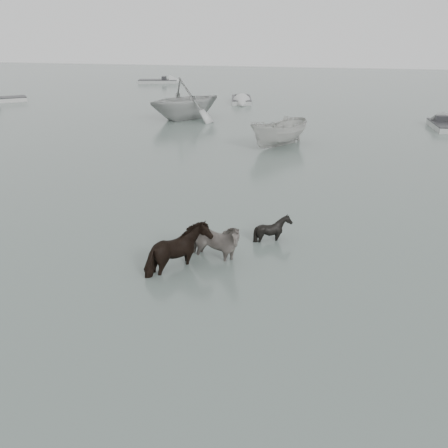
{
  "coord_description": "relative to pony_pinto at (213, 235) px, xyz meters",
  "views": [
    {
      "loc": [
        3.11,
        -12.82,
        6.32
      ],
      "look_at": [
        0.38,
        0.14,
        1.0
      ],
      "focal_mm": 40.0,
      "sensor_mm": 36.0,
      "label": 1
    }
  ],
  "objects": [
    {
      "name": "pony_dark",
      "position": [
        -0.75,
        -0.84,
        0.06
      ],
      "size": [
        1.66,
        1.85,
        1.66
      ],
      "primitive_type": "imported",
      "rotation": [
        0.0,
        0.0,
        1.41
      ],
      "color": "black",
      "rests_on": "ground"
    },
    {
      "name": "skiff_mid",
      "position": [
        -4.66,
        30.93,
        -0.39
      ],
      "size": [
        2.65,
        5.73,
        0.75
      ],
      "primitive_type": null,
      "rotation": [
        0.0,
        0.0,
        -1.37
      ],
      "color": "#A8AAA7",
      "rests_on": "ground"
    },
    {
      "name": "skiff_far",
      "position": [
        -16.73,
        43.91,
        -0.39
      ],
      "size": [
        6.28,
        2.98,
        0.75
      ],
      "primitive_type": null,
      "rotation": [
        0.0,
        0.0,
        0.24
      ],
      "color": "#A3A6A3",
      "rests_on": "ground"
    },
    {
      "name": "pony_pinto",
      "position": [
        0.0,
        0.0,
        0.0
      ],
      "size": [
        1.96,
        1.22,
        1.53
      ],
      "primitive_type": "imported",
      "rotation": [
        0.0,
        0.0,
        1.34
      ],
      "color": "black",
      "rests_on": "ground"
    },
    {
      "name": "skiff_port",
      "position": [
        10.39,
        21.96,
        -0.39
      ],
      "size": [
        1.93,
        5.02,
        0.75
      ],
      "primitive_type": null,
      "rotation": [
        0.0,
        0.0,
        1.64
      ],
      "color": "#A6A8A6",
      "rests_on": "ground"
    },
    {
      "name": "rowboat_trail",
      "position": [
        -7.1,
        21.95,
        0.74
      ],
      "size": [
        7.42,
        7.53,
        3.0
      ],
      "primitive_type": "imported",
      "rotation": [
        0.0,
        0.0,
        2.45
      ],
      "color": "#AFB1AF",
      "rests_on": "ground"
    },
    {
      "name": "ground",
      "position": [
        -0.12,
        0.16,
        -0.77
      ],
      "size": [
        140.0,
        140.0,
        0.0
      ],
      "primitive_type": "plane",
      "color": "#4B5952",
      "rests_on": "ground"
    },
    {
      "name": "boat_small",
      "position": [
        0.33,
        14.77,
        0.06
      ],
      "size": [
        3.76,
        4.42,
        1.65
      ],
      "primitive_type": "imported",
      "rotation": [
        0.0,
        0.0,
        -0.61
      ],
      "color": "#B1B1AC",
      "rests_on": "ground"
    },
    {
      "name": "skiff_outer",
      "position": [
        -25.06,
        26.92,
        -0.39
      ],
      "size": [
        4.96,
        4.44,
        0.75
      ],
      "primitive_type": null,
      "rotation": [
        0.0,
        0.0,
        3.82
      ],
      "color": "beige",
      "rests_on": "ground"
    },
    {
      "name": "pony_black",
      "position": [
        1.51,
        1.73,
        -0.21
      ],
      "size": [
        1.2,
        1.13,
        1.11
      ],
      "primitive_type": "imported",
      "rotation": [
        0.0,
        0.0,
        1.3
      ],
      "color": "black",
      "rests_on": "ground"
    }
  ]
}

